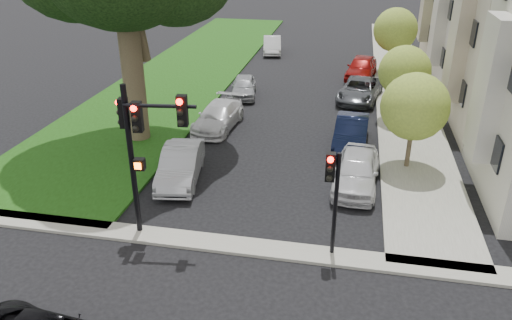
% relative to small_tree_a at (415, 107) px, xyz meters
% --- Properties ---
extents(ground, '(140.00, 140.00, 0.00)m').
position_rel_small_tree_a_xyz_m(ground, '(-6.20, -9.64, -3.00)').
color(ground, black).
rests_on(ground, ground).
extents(grass_strip, '(8.00, 44.00, 0.12)m').
position_rel_small_tree_a_xyz_m(grass_strip, '(-15.20, 14.36, -2.94)').
color(grass_strip, '#173B0B').
rests_on(grass_strip, ground).
extents(sidewalk_right, '(3.50, 44.00, 0.12)m').
position_rel_small_tree_a_xyz_m(sidewalk_right, '(0.55, 14.36, -2.94)').
color(sidewalk_right, gray).
rests_on(sidewalk_right, ground).
extents(sidewalk_cross, '(60.00, 1.00, 0.12)m').
position_rel_small_tree_a_xyz_m(sidewalk_cross, '(-6.20, -7.64, -2.94)').
color(sidewalk_cross, gray).
rests_on(sidewalk_cross, ground).
extents(small_tree_a, '(3.01, 3.01, 4.51)m').
position_rel_small_tree_a_xyz_m(small_tree_a, '(0.00, 0.00, 0.00)').
color(small_tree_a, '#493E32').
rests_on(small_tree_a, ground).
extents(small_tree_b, '(2.87, 2.87, 4.31)m').
position_rel_small_tree_a_xyz_m(small_tree_b, '(0.00, 6.32, -0.13)').
color(small_tree_b, '#493E32').
rests_on(small_tree_b, ground).
extents(small_tree_c, '(3.19, 3.19, 4.79)m').
position_rel_small_tree_a_xyz_m(small_tree_c, '(-0.00, 16.68, 0.19)').
color(small_tree_c, '#493E32').
rests_on(small_tree_c, ground).
extents(traffic_signal_main, '(2.77, 0.72, 5.65)m').
position_rel_small_tree_a_xyz_m(traffic_signal_main, '(-9.56, -7.40, 0.90)').
color(traffic_signal_main, black).
rests_on(traffic_signal_main, ground).
extents(traffic_signal_secondary, '(0.48, 0.39, 3.85)m').
position_rel_small_tree_a_xyz_m(traffic_signal_secondary, '(-3.12, -7.45, -0.31)').
color(traffic_signal_secondary, black).
rests_on(traffic_signal_secondary, ground).
extents(car_parked_0, '(2.13, 4.64, 1.54)m').
position_rel_small_tree_a_xyz_m(car_parked_0, '(-2.30, -2.28, -2.23)').
color(car_parked_0, silver).
rests_on(car_parked_0, ground).
extents(car_parked_1, '(1.79, 4.62, 1.50)m').
position_rel_small_tree_a_xyz_m(car_parked_1, '(-2.63, 2.04, -2.25)').
color(car_parked_1, black).
rests_on(car_parked_1, ground).
extents(car_parked_2, '(3.17, 5.32, 1.38)m').
position_rel_small_tree_a_xyz_m(car_parked_2, '(-2.27, 9.50, -2.31)').
color(car_parked_2, '#3F4247').
rests_on(car_parked_2, ground).
extents(car_parked_3, '(2.55, 4.91, 1.60)m').
position_rel_small_tree_a_xyz_m(car_parked_3, '(-2.23, 14.64, -2.20)').
color(car_parked_3, maroon).
rests_on(car_parked_3, ground).
extents(car_parked_5, '(2.28, 4.69, 1.48)m').
position_rel_small_tree_a_xyz_m(car_parked_5, '(-9.86, -3.17, -2.26)').
color(car_parked_5, '#999BA0').
rests_on(car_parked_5, ground).
extents(car_parked_6, '(2.26, 4.87, 1.38)m').
position_rel_small_tree_a_xyz_m(car_parked_6, '(-9.87, 3.16, -2.31)').
color(car_parked_6, silver).
rests_on(car_parked_6, ground).
extents(car_parked_7, '(2.17, 4.04, 1.31)m').
position_rel_small_tree_a_xyz_m(car_parked_7, '(-9.71, 8.89, -2.35)').
color(car_parked_7, '#999BA0').
rests_on(car_parked_7, ground).
extents(car_parked_9, '(2.18, 4.43, 1.40)m').
position_rel_small_tree_a_xyz_m(car_parked_9, '(-9.89, 21.06, -2.30)').
color(car_parked_9, silver).
rests_on(car_parked_9, ground).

